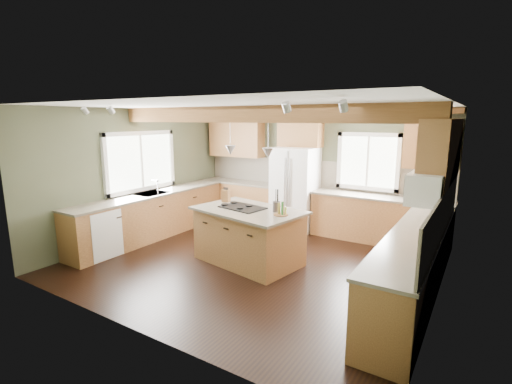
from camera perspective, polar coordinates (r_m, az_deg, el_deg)
The scene contains 37 objects.
floor at distance 6.44m, azimuth -0.20°, elevation -10.68°, with size 5.60×5.60×0.00m, color black.
ceiling at distance 5.98m, azimuth -0.22°, elevation 13.12°, with size 5.60×5.60×0.00m, color silver.
wall_back at distance 8.27m, azimuth 9.11°, elevation 3.43°, with size 5.60×5.60×0.00m, color #474C36.
wall_left at distance 7.92m, azimuth -17.62°, elevation 2.69°, with size 5.00×5.00×0.00m, color #474C36.
wall_right at distance 5.18m, azimuth 26.97°, elevation -2.31°, with size 5.00×5.00×0.00m, color #474C36.
ceiling_beam at distance 5.94m, azimuth -0.44°, elevation 11.87°, with size 5.55×0.26×0.26m, color brown.
soffit_trim at distance 8.11m, azimuth 9.10°, elevation 12.06°, with size 5.55×0.20×0.10m, color brown.
backsplash_back at distance 8.27m, azimuth 9.05°, elevation 2.80°, with size 5.58×0.03×0.58m, color brown.
backsplash_right at distance 5.25m, azimuth 26.77°, elevation -3.14°, with size 0.03×3.70×0.58m, color brown.
base_cab_back_left at distance 9.01m, azimuth -2.34°, elevation -1.35°, with size 2.02×0.60×0.88m, color brown.
counter_back_left at distance 8.93m, azimuth -2.36°, elevation 1.53°, with size 2.06×0.64×0.04m, color #4A4136.
base_cab_back_right at distance 7.70m, azimuth 18.28°, elevation -4.12°, with size 2.62×0.60×0.88m, color brown.
counter_back_right at distance 7.60m, azimuth 18.49°, elevation -0.77°, with size 2.66×0.64×0.04m, color #4A4136.
base_cab_left at distance 7.89m, azimuth -15.56°, elevation -3.59°, with size 0.60×3.70×0.88m, color brown.
counter_left at distance 7.79m, azimuth -15.73°, elevation -0.32°, with size 0.64×3.74×0.04m, color #4A4136.
base_cab_right at distance 5.51m, azimuth 23.07°, elevation -10.60°, with size 0.60×3.70×0.88m, color brown.
counter_right at distance 5.36m, azimuth 23.44°, elevation -6.02°, with size 0.64×3.74×0.04m, color #4A4136.
upper_cab_back_left at distance 9.03m, azimuth -3.02°, elevation 8.34°, with size 1.40×0.35×0.90m, color brown.
upper_cab_over_fridge at distance 8.16m, azimuth 6.85°, elevation 9.38°, with size 0.96×0.35×0.70m, color brown.
upper_cab_right at distance 5.99m, azimuth 26.70°, elevation 5.70°, with size 0.35×2.20×0.90m, color brown.
upper_cab_back_corner at distance 7.44m, azimuth 25.33°, elevation 6.67°, with size 0.90×0.35×0.90m, color brown.
window_left at distance 7.90m, azimuth -17.35°, elevation 4.52°, with size 0.04×1.60×1.05m, color white.
window_back at distance 7.85m, azimuth 16.87°, elevation 4.51°, with size 1.10×0.04×1.00m, color white.
sink at distance 7.79m, azimuth -15.73°, elevation -0.28°, with size 0.50×0.65×0.03m, color #262628.
faucet at distance 7.63m, azimuth -14.88°, elevation 0.64°, with size 0.02×0.02×0.28m, color #B2B2B7.
dishwasher at distance 7.12m, azimuth -23.25°, elevation -5.80°, with size 0.60×0.60×0.84m, color white.
oven at distance 4.34m, azimuth 19.98°, elevation -16.56°, with size 0.60×0.72×0.84m, color white.
microwave at distance 5.11m, azimuth 24.72°, elevation 0.57°, with size 0.40×0.70×0.38m, color white.
pendant_left at distance 6.31m, azimuth -3.96°, elevation 6.45°, with size 0.18×0.18×0.16m, color #B2B2B7.
pendant_right at distance 5.74m, azimuth 1.86°, elevation 5.99°, with size 0.18×0.18×0.16m, color #B2B2B7.
refrigerator at distance 8.12m, azimuth 6.02°, elevation 0.50°, with size 0.90×0.74×1.80m, color white.
island at distance 6.31m, azimuth -1.14°, elevation -6.91°, with size 1.67×1.02×0.88m, color brown.
island_top at distance 6.18m, azimuth -1.15°, elevation -2.86°, with size 1.78×1.13×0.04m, color #4A4136.
cooktop at distance 6.26m, azimuth -2.08°, elevation -2.38°, with size 0.72×0.48×0.02m, color black.
knife_block at distance 6.73m, azimuth -4.65°, elevation -0.58°, with size 0.13×0.10×0.22m, color #57381A.
utensil_crock at distance 6.01m, azimuth 3.18°, elevation -2.25°, with size 0.13×0.13×0.17m, color #453C37.
bottle_tray at distance 5.79m, azimuth 3.84°, elevation -2.57°, with size 0.23×0.23×0.21m, color brown, non-canonical shape.
Camera 1 is at (3.20, -5.05, 2.40)m, focal length 26.00 mm.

